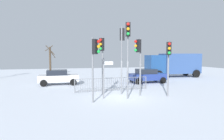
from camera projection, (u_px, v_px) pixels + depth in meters
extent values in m
plane|color=silver|center=(121.00, 97.00, 13.43)|extent=(60.00, 60.00, 0.00)
cylinder|color=slate|center=(168.00, 69.00, 13.50)|extent=(0.11, 0.11, 3.92)
cube|color=black|center=(169.00, 49.00, 13.23)|extent=(0.38, 0.33, 0.90)
sphere|color=red|center=(169.00, 44.00, 12.96)|extent=(0.20, 0.20, 0.20)
sphere|color=orange|center=(169.00, 48.00, 12.98)|extent=(0.20, 0.20, 0.20)
sphere|color=green|center=(169.00, 53.00, 13.00)|extent=(0.20, 0.20, 0.20)
cylinder|color=slate|center=(122.00, 61.00, 14.30)|extent=(0.11, 0.11, 5.00)
cube|color=black|center=(122.00, 34.00, 14.31)|extent=(0.39, 0.35, 0.90)
sphere|color=red|center=(123.00, 31.00, 14.53)|extent=(0.20, 0.20, 0.20)
sphere|color=orange|center=(123.00, 35.00, 14.55)|extent=(0.20, 0.20, 0.20)
sphere|color=green|center=(123.00, 39.00, 14.57)|extent=(0.20, 0.20, 0.20)
cylinder|color=slate|center=(103.00, 66.00, 14.07)|extent=(0.11, 0.11, 4.23)
cube|color=black|center=(102.00, 44.00, 13.79)|extent=(0.39, 0.35, 0.90)
sphere|color=red|center=(101.00, 40.00, 13.53)|extent=(0.20, 0.20, 0.20)
sphere|color=orange|center=(101.00, 44.00, 13.55)|extent=(0.20, 0.20, 0.20)
sphere|color=green|center=(101.00, 49.00, 13.58)|extent=(0.20, 0.20, 0.20)
cylinder|color=slate|center=(128.00, 61.00, 12.75)|extent=(0.11, 0.11, 5.12)
cube|color=black|center=(128.00, 29.00, 12.42)|extent=(0.37, 0.30, 0.90)
sphere|color=red|center=(128.00, 24.00, 12.15)|extent=(0.20, 0.20, 0.20)
sphere|color=orange|center=(128.00, 29.00, 12.18)|extent=(0.20, 0.20, 0.20)
sphere|color=green|center=(128.00, 34.00, 12.20)|extent=(0.20, 0.20, 0.20)
cylinder|color=slate|center=(140.00, 67.00, 13.77)|extent=(0.11, 0.11, 4.11)
cube|color=black|center=(139.00, 46.00, 13.58)|extent=(0.29, 0.36, 0.90)
sphere|color=red|center=(136.00, 42.00, 13.44)|extent=(0.20, 0.20, 0.20)
sphere|color=orange|center=(136.00, 46.00, 13.47)|extent=(0.20, 0.20, 0.20)
sphere|color=green|center=(136.00, 50.00, 13.49)|extent=(0.20, 0.20, 0.20)
cylinder|color=slate|center=(93.00, 70.00, 11.76)|extent=(0.11, 0.11, 3.97)
cube|color=black|center=(95.00, 47.00, 11.58)|extent=(0.37, 0.39, 0.90)
sphere|color=red|center=(99.00, 41.00, 11.45)|extent=(0.20, 0.20, 0.20)
sphere|color=orange|center=(99.00, 47.00, 11.47)|extent=(0.20, 0.20, 0.20)
sphere|color=green|center=(99.00, 52.00, 11.50)|extent=(0.20, 0.20, 0.20)
cylinder|color=slate|center=(104.00, 78.00, 12.87)|extent=(0.09, 0.09, 2.72)
cube|color=white|center=(109.00, 63.00, 13.00)|extent=(0.67, 0.25, 0.22)
cube|color=slate|center=(112.00, 78.00, 15.73)|extent=(6.08, 0.41, 0.04)
cube|color=slate|center=(112.00, 89.00, 15.80)|extent=(6.08, 0.41, 0.04)
cylinder|color=slate|center=(76.00, 86.00, 14.89)|extent=(0.02, 0.02, 1.05)
cylinder|color=slate|center=(78.00, 86.00, 14.95)|extent=(0.02, 0.02, 1.05)
cylinder|color=slate|center=(80.00, 86.00, 15.00)|extent=(0.02, 0.02, 1.05)
cylinder|color=slate|center=(83.00, 86.00, 15.05)|extent=(0.02, 0.02, 1.05)
cylinder|color=slate|center=(85.00, 86.00, 15.11)|extent=(0.02, 0.02, 1.05)
cylinder|color=slate|center=(87.00, 86.00, 15.16)|extent=(0.02, 0.02, 1.05)
cylinder|color=slate|center=(90.00, 85.00, 15.21)|extent=(0.02, 0.02, 1.05)
cylinder|color=slate|center=(92.00, 85.00, 15.27)|extent=(0.02, 0.02, 1.05)
cylinder|color=slate|center=(94.00, 85.00, 15.32)|extent=(0.02, 0.02, 1.05)
cylinder|color=slate|center=(96.00, 85.00, 15.37)|extent=(0.02, 0.02, 1.05)
cylinder|color=slate|center=(98.00, 85.00, 15.42)|extent=(0.02, 0.02, 1.05)
cylinder|color=slate|center=(101.00, 85.00, 15.48)|extent=(0.02, 0.02, 1.05)
cylinder|color=slate|center=(103.00, 85.00, 15.53)|extent=(0.02, 0.02, 1.05)
cylinder|color=slate|center=(105.00, 85.00, 15.58)|extent=(0.02, 0.02, 1.05)
cylinder|color=slate|center=(107.00, 85.00, 15.64)|extent=(0.02, 0.02, 1.05)
cylinder|color=slate|center=(109.00, 85.00, 15.69)|extent=(0.02, 0.02, 1.05)
cylinder|color=slate|center=(111.00, 84.00, 15.74)|extent=(0.02, 0.02, 1.05)
cylinder|color=slate|center=(113.00, 84.00, 15.80)|extent=(0.02, 0.02, 1.05)
cylinder|color=slate|center=(115.00, 84.00, 15.85)|extent=(0.02, 0.02, 1.05)
cylinder|color=slate|center=(117.00, 84.00, 15.90)|extent=(0.02, 0.02, 1.05)
cylinder|color=slate|center=(120.00, 84.00, 15.96)|extent=(0.02, 0.02, 1.05)
cylinder|color=slate|center=(122.00, 84.00, 16.01)|extent=(0.02, 0.02, 1.05)
cylinder|color=slate|center=(124.00, 84.00, 16.06)|extent=(0.02, 0.02, 1.05)
cylinder|color=slate|center=(126.00, 84.00, 16.12)|extent=(0.02, 0.02, 1.05)
cylinder|color=slate|center=(128.00, 84.00, 16.17)|extent=(0.02, 0.02, 1.05)
cylinder|color=slate|center=(130.00, 84.00, 16.22)|extent=(0.02, 0.02, 1.05)
cylinder|color=slate|center=(132.00, 83.00, 16.27)|extent=(0.02, 0.02, 1.05)
cylinder|color=slate|center=(133.00, 83.00, 16.33)|extent=(0.02, 0.02, 1.05)
cylinder|color=slate|center=(135.00, 83.00, 16.38)|extent=(0.02, 0.02, 1.05)
cylinder|color=slate|center=(137.00, 83.00, 16.43)|extent=(0.02, 0.02, 1.05)
cylinder|color=slate|center=(139.00, 83.00, 16.49)|extent=(0.02, 0.02, 1.05)
cylinder|color=slate|center=(141.00, 83.00, 16.54)|extent=(0.02, 0.02, 1.05)
cylinder|color=slate|center=(143.00, 83.00, 16.59)|extent=(0.02, 0.02, 1.05)
cylinder|color=slate|center=(145.00, 83.00, 16.65)|extent=(0.02, 0.02, 1.05)
cylinder|color=slate|center=(75.00, 86.00, 14.87)|extent=(0.06, 0.06, 1.05)
cylinder|color=slate|center=(146.00, 83.00, 16.67)|extent=(0.06, 0.06, 1.05)
cube|color=navy|center=(147.00, 77.00, 20.30)|extent=(3.84, 1.78, 0.65)
cube|color=#1E232D|center=(146.00, 71.00, 20.22)|extent=(1.93, 1.54, 0.55)
cylinder|color=black|center=(155.00, 78.00, 21.50)|extent=(0.64, 0.23, 0.64)
cylinder|color=black|center=(163.00, 80.00, 19.86)|extent=(0.64, 0.23, 0.64)
cylinder|color=black|center=(132.00, 79.00, 20.80)|extent=(0.64, 0.23, 0.64)
cylinder|color=black|center=(139.00, 81.00, 19.16)|extent=(0.64, 0.23, 0.64)
cube|color=silver|center=(59.00, 78.00, 18.97)|extent=(3.82, 1.74, 0.65)
cube|color=#1E232D|center=(57.00, 73.00, 18.89)|extent=(1.92, 1.52, 0.55)
cylinder|color=black|center=(72.00, 80.00, 20.16)|extent=(0.64, 0.23, 0.64)
cylinder|color=black|center=(73.00, 82.00, 18.52)|extent=(0.64, 0.23, 0.64)
cylinder|color=black|center=(45.00, 81.00, 19.48)|extent=(0.64, 0.23, 0.64)
cylinder|color=black|center=(44.00, 83.00, 17.84)|extent=(0.64, 0.23, 0.64)
cube|color=#33518C|center=(180.00, 63.00, 25.86)|extent=(5.08, 2.56, 2.60)
cube|color=navy|center=(155.00, 64.00, 25.14)|extent=(2.07, 2.36, 2.40)
cylinder|color=black|center=(159.00, 74.00, 24.06)|extent=(1.01, 0.33, 1.00)
cylinder|color=black|center=(151.00, 73.00, 26.40)|extent=(1.01, 0.33, 1.00)
cylinder|color=black|center=(196.00, 74.00, 25.15)|extent=(1.01, 0.33, 1.00)
cylinder|color=black|center=(185.00, 72.00, 27.49)|extent=(1.01, 0.33, 1.00)
cylinder|color=#473828|center=(50.00, 61.00, 27.60)|extent=(0.28, 0.28, 4.07)
cylinder|color=#473828|center=(53.00, 54.00, 27.32)|extent=(0.74, 0.87, 1.07)
cylinder|color=#473828|center=(50.00, 50.00, 26.96)|extent=(1.20, 0.27, 1.33)
cylinder|color=#473828|center=(49.00, 48.00, 27.93)|extent=(1.14, 0.41, 0.87)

